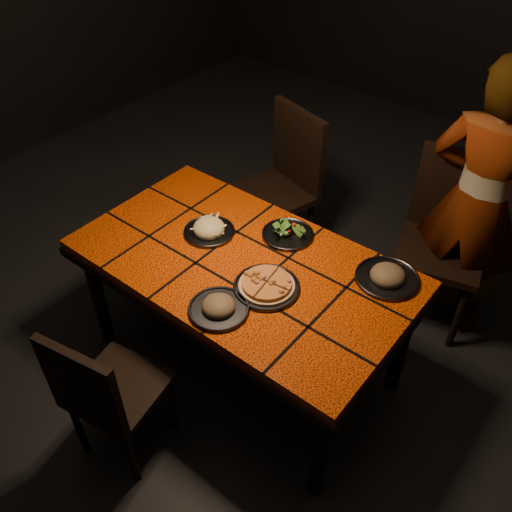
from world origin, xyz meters
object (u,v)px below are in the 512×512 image
Objects in this scene: chair_far_left at (283,178)px; diner at (477,204)px; plate_pasta at (209,229)px; dining_table at (242,273)px; chair_far_right at (447,230)px; chair_near at (104,391)px; plate_pizza at (267,286)px.

chair_far_left is 0.63× the size of diner.
chair_far_left is 0.89m from plate_pasta.
chair_far_right reaches higher than dining_table.
plate_pasta is (-0.86, -0.99, 0.19)m from chair_far_right.
dining_table is 6.31× the size of plate_pasta.
dining_table is 0.29m from plate_pasta.
chair_far_right is (1.03, 0.14, 0.00)m from chair_far_left.
dining_table is 1.92× the size of chair_near.
diner is (0.83, 1.85, 0.32)m from chair_near.
chair_far_right is 3.97× the size of plate_pasta.
chair_near is 0.83m from plate_pizza.
plate_pizza is at bearing 66.67° from diner.
dining_table is 0.82m from chair_near.
plate_pasta is (-0.15, 0.85, 0.29)m from chair_near.
chair_far_left reaches higher than dining_table.
diner is at bearing 23.21° from chair_far_left.
diner reaches higher than plate_pizza.
plate_pasta is at bearing -63.03° from chair_far_left.
diner reaches higher than chair_far_right.
plate_pizza is (-0.50, -1.13, -0.04)m from diner.
chair_far_right reaches higher than plate_pasta.
diner is 5.37× the size of plate_pizza.
plate_pasta is at bearing -145.29° from chair_far_right.
chair_near is 0.91m from plate_pasta.
diner reaches higher than chair_far_left.
diner is at bearing -124.89° from chair_near.
diner is 1.24m from plate_pizza.
chair_far_right is 0.63× the size of diner.
chair_near is 0.83× the size of chair_far_right.
chair_far_left reaches higher than plate_pasta.
chair_far_right is 0.25m from diner.
dining_table is 1.01m from chair_far_left.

